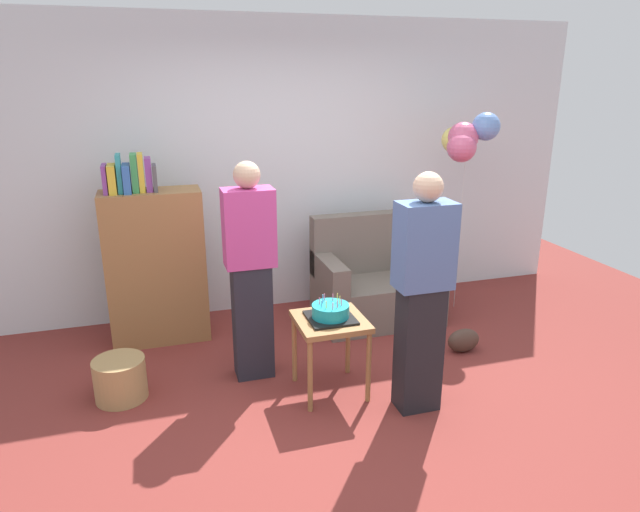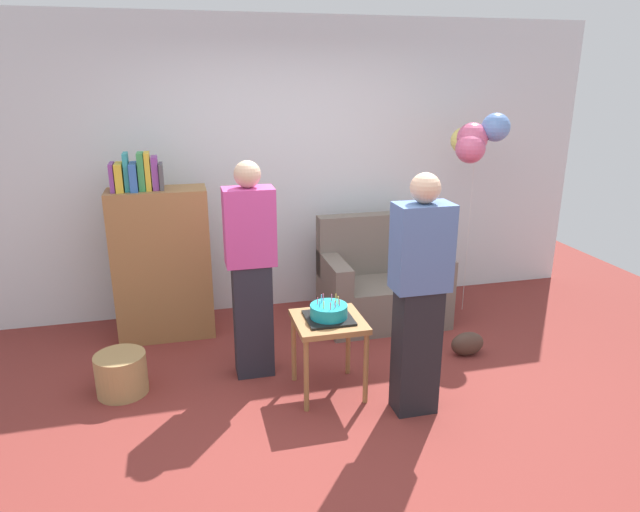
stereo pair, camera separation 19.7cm
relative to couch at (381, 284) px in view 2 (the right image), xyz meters
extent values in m
plane|color=maroon|center=(-0.74, -1.42, -0.34)|extent=(8.00, 8.00, 0.00)
cube|color=silver|center=(-0.74, 0.63, 1.01)|extent=(6.00, 0.10, 2.70)
cube|color=#6B6056|center=(0.00, -0.06, -0.14)|extent=(1.10, 0.70, 0.40)
cube|color=#6B6056|center=(0.00, 0.21, 0.34)|extent=(1.10, 0.16, 0.56)
cube|color=#6B6056|center=(-0.47, -0.06, 0.18)|extent=(0.16, 0.70, 0.24)
cube|color=#6B6056|center=(0.47, -0.06, 0.18)|extent=(0.16, 0.70, 0.24)
cube|color=olive|center=(-1.93, 0.13, 0.31)|extent=(0.80, 0.36, 1.30)
cube|color=#7F3D93|center=(-2.26, 0.13, 1.07)|extent=(0.03, 0.20, 0.22)
cube|color=gold|center=(-2.20, 0.13, 1.07)|extent=(0.06, 0.22, 0.22)
cube|color=teal|center=(-2.15, 0.13, 1.11)|extent=(0.04, 0.18, 0.30)
cube|color=#3366B7|center=(-2.09, 0.13, 1.07)|extent=(0.06, 0.25, 0.22)
cube|color=#38934C|center=(-2.03, 0.13, 1.11)|extent=(0.05, 0.19, 0.30)
cube|color=gold|center=(-1.98, 0.13, 1.11)|extent=(0.04, 0.18, 0.30)
cube|color=#7F3D93|center=(-1.93, 0.13, 1.09)|extent=(0.05, 0.16, 0.27)
cube|color=#4C4C51|center=(-1.88, 0.13, 1.06)|extent=(0.03, 0.20, 0.21)
cube|color=olive|center=(-0.80, -1.12, 0.21)|extent=(0.48, 0.48, 0.04)
cylinder|color=olive|center=(-1.01, -1.33, -0.08)|extent=(0.04, 0.04, 0.53)
cylinder|color=olive|center=(-0.59, -1.33, -0.08)|extent=(0.04, 0.04, 0.53)
cylinder|color=olive|center=(-1.01, -0.91, -0.08)|extent=(0.04, 0.04, 0.53)
cylinder|color=olive|center=(-0.59, -0.91, -0.08)|extent=(0.04, 0.04, 0.53)
cube|color=black|center=(-0.80, -1.12, 0.23)|extent=(0.32, 0.32, 0.02)
cylinder|color=teal|center=(-0.80, -1.12, 0.29)|extent=(0.26, 0.26, 0.09)
cylinder|color=#F2CC4C|center=(-0.74, -1.12, 0.36)|extent=(0.01, 0.01, 0.06)
cylinder|color=#F2CC4C|center=(-0.74, -1.08, 0.36)|extent=(0.01, 0.01, 0.06)
cylinder|color=#EA668C|center=(-0.77, -1.05, 0.36)|extent=(0.01, 0.01, 0.05)
cylinder|color=#EA668C|center=(-0.82, -1.03, 0.36)|extent=(0.01, 0.01, 0.05)
cylinder|color=#66B2E5|center=(-0.84, -1.07, 0.36)|extent=(0.01, 0.01, 0.06)
cylinder|color=#EA668C|center=(-0.88, -1.09, 0.36)|extent=(0.01, 0.01, 0.05)
cylinder|color=#66B2E5|center=(-0.87, -1.14, 0.36)|extent=(0.01, 0.01, 0.05)
cylinder|color=#F2CC4C|center=(-0.85, -1.17, 0.36)|extent=(0.01, 0.01, 0.05)
cylinder|color=#EA668C|center=(-0.82, -1.21, 0.36)|extent=(0.01, 0.01, 0.05)
cylinder|color=#EA668C|center=(-0.78, -1.18, 0.36)|extent=(0.01, 0.01, 0.05)
cylinder|color=#EA668C|center=(-0.74, -1.16, 0.36)|extent=(0.01, 0.01, 0.05)
cube|color=#23232D|center=(-1.28, -0.72, 0.10)|extent=(0.28, 0.20, 0.88)
cube|color=#C6428E|center=(-1.28, -0.72, 0.82)|extent=(0.36, 0.22, 0.56)
sphere|color=#D1A889|center=(-1.28, -0.72, 1.19)|extent=(0.19, 0.19, 0.19)
cube|color=black|center=(-0.30, -1.49, 0.10)|extent=(0.28, 0.20, 0.88)
cube|color=#4C6BA3|center=(-0.30, -1.49, 0.82)|extent=(0.36, 0.22, 0.56)
sphere|color=#D1A889|center=(-0.30, -1.49, 1.19)|extent=(0.19, 0.19, 0.19)
cylinder|color=#A88451|center=(-2.25, -0.78, -0.19)|extent=(0.36, 0.36, 0.30)
ellipsoid|color=#473328|center=(0.44, -0.87, -0.24)|extent=(0.28, 0.14, 0.20)
cylinder|color=silver|center=(0.85, 0.00, 0.47)|extent=(0.00, 0.00, 1.62)
sphere|color=#E5D666|center=(0.78, 0.09, 1.28)|extent=(0.24, 0.24, 0.24)
sphere|color=#D65B84|center=(0.76, -0.08, 1.23)|extent=(0.26, 0.26, 0.26)
sphere|color=#668ED6|center=(0.99, -0.07, 1.41)|extent=(0.25, 0.25, 0.25)
sphere|color=#D65B84|center=(0.81, -0.01, 1.31)|extent=(0.28, 0.28, 0.28)
camera|label=1|loc=(-1.93, -4.55, 1.85)|focal=31.67mm
camera|label=2|loc=(-1.74, -4.60, 1.85)|focal=31.67mm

